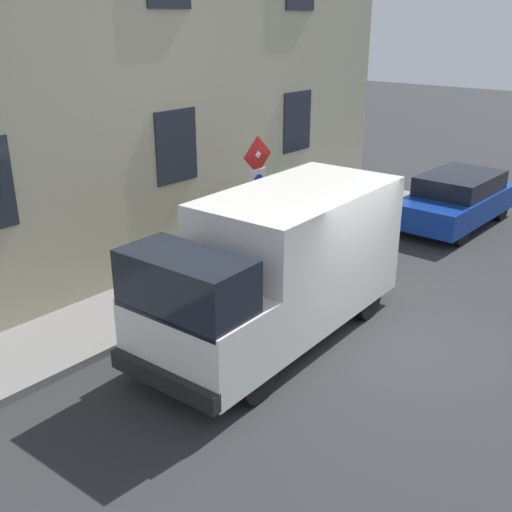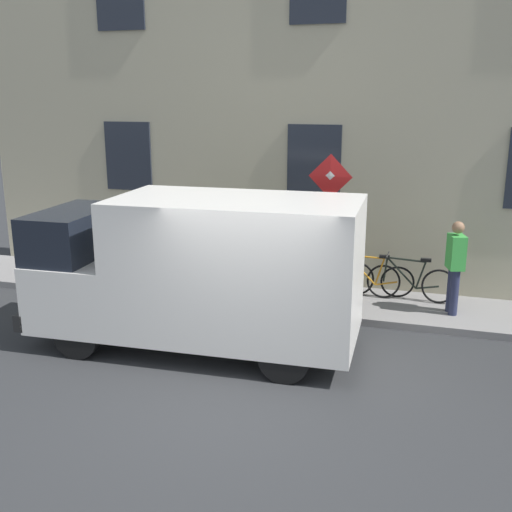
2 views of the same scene
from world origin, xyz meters
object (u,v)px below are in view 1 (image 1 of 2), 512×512
at_px(bicycle_orange, 238,236).
at_px(pedestrian, 298,202).
at_px(sign_post_stacked, 257,186).
at_px(parked_hatchback, 456,199).
at_px(delivery_van, 279,265).
at_px(litter_bin, 187,278).
at_px(bicycle_black, 260,228).
at_px(bicycle_green, 215,245).

bearing_deg(bicycle_orange, pedestrian, 156.07).
distance_m(sign_post_stacked, parked_hatchback, 6.47).
distance_m(delivery_van, bicycle_orange, 3.92).
distance_m(bicycle_orange, litter_bin, 2.72).
height_order(bicycle_black, bicycle_orange, same).
bearing_deg(delivery_van, pedestrian, -149.98).
xyz_separation_m(bicycle_green, litter_bin, (-0.97, 1.76, 0.08)).
height_order(bicycle_black, pedestrian, pedestrian).
xyz_separation_m(bicycle_black, litter_bin, (-0.97, 3.33, 0.08)).
bearing_deg(litter_bin, pedestrian, -83.86).
relative_size(parked_hatchback, litter_bin, 4.48).
bearing_deg(litter_bin, delivery_van, -174.98).
bearing_deg(bicycle_green, bicycle_orange, 174.68).
xyz_separation_m(delivery_van, bicycle_green, (3.01, -1.58, -0.82)).
height_order(delivery_van, parked_hatchback, delivery_van).
bearing_deg(sign_post_stacked, bicycle_black, -52.40).
distance_m(bicycle_black, pedestrian, 1.09).
relative_size(sign_post_stacked, bicycle_orange, 1.62).
xyz_separation_m(bicycle_black, bicycle_orange, (-0.00, 0.78, 0.00)).
xyz_separation_m(parked_hatchback, pedestrian, (2.34, 3.88, 0.34)).
relative_size(sign_post_stacked, parked_hatchback, 0.69).
bearing_deg(litter_bin, bicycle_orange, -69.17).
height_order(sign_post_stacked, litter_bin, sign_post_stacked).
distance_m(sign_post_stacked, bicycle_orange, 1.98).
bearing_deg(bicycle_black, delivery_van, 44.71).
relative_size(bicycle_green, pedestrian, 1.00).
height_order(sign_post_stacked, bicycle_green, sign_post_stacked).
bearing_deg(parked_hatchback, bicycle_black, -30.66).
xyz_separation_m(bicycle_green, pedestrian, (-0.53, -2.34, 0.56)).
height_order(sign_post_stacked, pedestrian, sign_post_stacked).
distance_m(pedestrian, litter_bin, 4.15).
height_order(bicycle_black, litter_bin, litter_bin).
height_order(bicycle_orange, pedestrian, pedestrian).
bearing_deg(pedestrian, bicycle_black, -49.64).
bearing_deg(sign_post_stacked, bicycle_green, 6.52).
height_order(bicycle_black, bicycle_green, same).
height_order(delivery_van, bicycle_green, delivery_van).
xyz_separation_m(sign_post_stacked, pedestrian, (0.58, -2.21, -0.94)).
xyz_separation_m(sign_post_stacked, parked_hatchback, (-1.76, -6.09, -1.28)).
xyz_separation_m(delivery_van, bicycle_black, (3.02, -3.15, -0.82)).
xyz_separation_m(bicycle_black, bicycle_green, (-0.00, 1.57, 0.00)).
relative_size(parked_hatchback, pedestrian, 2.34).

